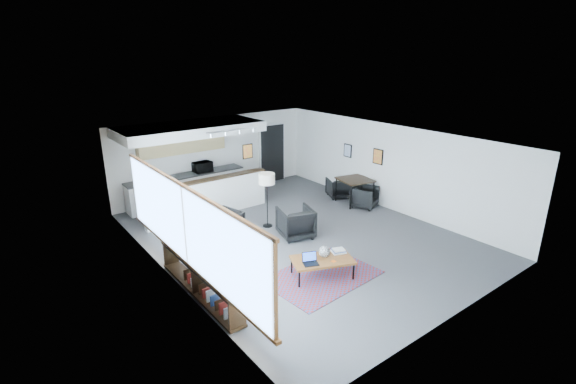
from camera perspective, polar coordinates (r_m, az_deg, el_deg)
room at (r=10.62m, az=1.40°, el=0.41°), size 7.02×9.02×2.62m
window at (r=8.16m, az=-13.86°, el=-4.80°), size 0.10×5.95×1.66m
console at (r=8.60m, az=-11.84°, el=-11.80°), size 0.35×3.00×0.80m
kitchenette at (r=13.05m, az=-13.06°, el=3.79°), size 4.20×1.96×2.60m
doorway at (r=15.41m, az=-2.23°, el=5.36°), size 1.10×0.12×2.15m
track_light at (r=11.76m, az=-7.63°, el=8.24°), size 1.60×0.07×0.15m
wall_art_lower at (r=13.17m, az=12.20°, el=4.75°), size 0.03×0.38×0.48m
wall_art_upper at (r=14.03m, az=8.17°, el=5.63°), size 0.03×0.34×0.44m
kilim_rug at (r=9.24m, az=4.65°, el=-11.40°), size 2.47×1.78×0.01m
coffee_table at (r=9.06m, az=4.72°, el=-9.29°), size 1.47×1.15×0.42m
laptop at (r=8.84m, az=3.04°, el=-9.28°), size 0.39×0.36×0.23m
ceramic_pot at (r=9.07m, az=5.01°, el=-8.13°), size 0.25×0.25×0.25m
book_stack at (r=9.32m, az=6.94°, el=-7.98°), size 0.36×0.33×0.09m
coaster at (r=8.97m, az=6.25°, el=-9.40°), size 0.10×0.10×0.01m
armchair_left at (r=10.85m, az=-8.90°, el=-4.37°), size 0.97×0.94×0.84m
armchair_right at (r=10.88m, az=1.06°, el=-3.99°), size 1.04×1.00×0.87m
floor_lamp at (r=11.22m, az=-2.91°, el=1.56°), size 0.57×0.57×1.53m
dining_table at (r=13.34m, az=9.14°, el=1.48°), size 1.13×1.13×0.80m
dining_chair_near at (r=13.18m, az=10.46°, el=-0.74°), size 0.78×0.76×0.62m
dining_chair_far at (r=13.96m, az=6.88°, el=0.51°), size 0.76×0.74×0.60m
microwave at (r=13.73m, az=-11.64°, el=3.54°), size 0.61×0.37×0.39m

